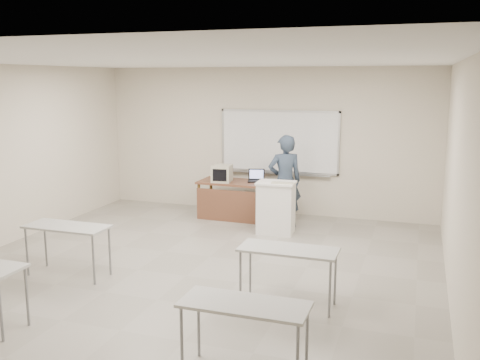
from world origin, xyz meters
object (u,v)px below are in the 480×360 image
(presenter, at_px, (285,181))
(laptop, at_px, (257,179))
(podium, at_px, (276,207))
(whiteboard, at_px, (279,142))
(crt_monitor, at_px, (222,173))
(instructor_desk, at_px, (234,192))
(mouse, at_px, (257,184))
(keyboard, at_px, (283,183))

(presenter, bearing_deg, laptop, -61.64)
(podium, relative_size, presenter, 0.54)
(whiteboard, xyz_separation_m, presenter, (0.38, -0.99, -0.61))
(podium, distance_m, crt_monitor, 1.52)
(presenter, bearing_deg, podium, 56.62)
(instructor_desk, bearing_deg, podium, -32.23)
(mouse, bearing_deg, podium, -50.81)
(mouse, height_order, presenter, presenter)
(laptop, bearing_deg, keyboard, -66.47)
(instructor_desk, height_order, keyboard, keyboard)
(mouse, relative_size, presenter, 0.05)
(mouse, bearing_deg, keyboard, -49.08)
(crt_monitor, xyz_separation_m, mouse, (0.75, -0.08, -0.15))
(instructor_desk, distance_m, mouse, 0.55)
(laptop, distance_m, keyboard, 1.31)
(podium, height_order, laptop, laptop)
(crt_monitor, relative_size, mouse, 4.46)
(mouse, relative_size, keyboard, 0.23)
(whiteboard, distance_m, presenter, 1.23)
(instructor_desk, height_order, podium, podium)
(whiteboard, height_order, crt_monitor, whiteboard)
(crt_monitor, relative_size, keyboard, 1.03)
(crt_monitor, bearing_deg, laptop, 14.33)
(instructor_desk, distance_m, presenter, 1.15)
(keyboard, bearing_deg, laptop, 120.22)
(laptop, bearing_deg, mouse, -86.97)
(laptop, relative_size, mouse, 3.48)
(crt_monitor, height_order, mouse, crt_monitor)
(keyboard, distance_m, presenter, 0.61)
(instructor_desk, xyz_separation_m, laptop, (0.40, 0.23, 0.26))
(podium, relative_size, crt_monitor, 2.29)
(instructor_desk, xyz_separation_m, podium, (1.04, -0.69, -0.07))
(presenter, bearing_deg, keyboard, 71.95)
(whiteboard, height_order, instructor_desk, whiteboard)
(keyboard, xyz_separation_m, presenter, (-0.11, 0.59, -0.08))
(podium, xyz_separation_m, laptop, (-0.64, 0.92, 0.33))
(podium, height_order, crt_monitor, crt_monitor)
(crt_monitor, bearing_deg, presenter, -14.69)
(instructor_desk, distance_m, keyboard, 1.50)
(whiteboard, height_order, podium, whiteboard)
(mouse, height_order, keyboard, keyboard)
(laptop, height_order, keyboard, laptop)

